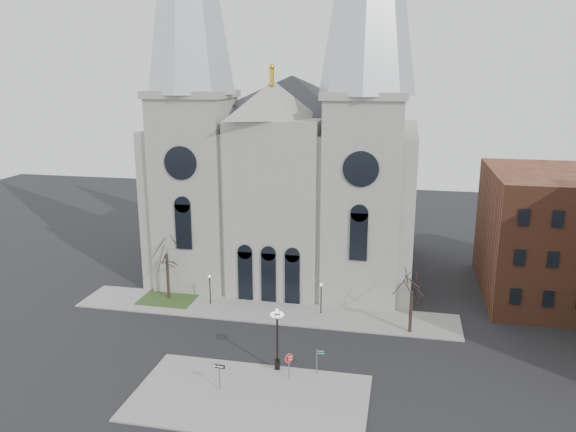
% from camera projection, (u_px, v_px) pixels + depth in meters
% --- Properties ---
extents(ground, '(160.00, 160.00, 0.00)m').
position_uv_depth(ground, '(232.00, 362.00, 48.29)').
color(ground, black).
rests_on(ground, ground).
extents(sidewalk_near, '(18.00, 10.00, 0.14)m').
position_uv_depth(sidewalk_near, '(250.00, 397.00, 42.93)').
color(sidewalk_near, gray).
rests_on(sidewalk_near, ground).
extents(sidewalk_far, '(40.00, 6.00, 0.14)m').
position_uv_depth(sidewalk_far, '(263.00, 311.00, 58.71)').
color(sidewalk_far, gray).
rests_on(sidewalk_far, ground).
extents(grass_patch, '(6.00, 5.00, 0.18)m').
position_uv_depth(grass_patch, '(169.00, 298.00, 61.85)').
color(grass_patch, '#31471E').
rests_on(grass_patch, ground).
extents(cathedral, '(33.00, 26.66, 54.00)m').
position_uv_depth(cathedral, '(287.00, 124.00, 65.47)').
color(cathedral, '#9B9890').
rests_on(cathedral, ground).
extents(bg_building_brick, '(14.00, 18.00, 14.00)m').
position_uv_depth(bg_building_brick, '(553.00, 235.00, 61.47)').
color(bg_building_brick, brown).
rests_on(bg_building_brick, ground).
extents(tree_left, '(3.20, 3.20, 7.50)m').
position_uv_depth(tree_left, '(166.00, 251.00, 60.51)').
color(tree_left, black).
rests_on(tree_left, ground).
extents(tree_right, '(3.20, 3.20, 6.00)m').
position_uv_depth(tree_right, '(412.00, 289.00, 52.75)').
color(tree_right, black).
rests_on(tree_right, ground).
extents(ped_lamp_left, '(0.32, 0.32, 3.26)m').
position_uv_depth(ped_lamp_left, '(210.00, 284.00, 59.83)').
color(ped_lamp_left, black).
rests_on(ped_lamp_left, sidewalk_far).
extents(ped_lamp_right, '(0.32, 0.32, 3.26)m').
position_uv_depth(ped_lamp_right, '(321.00, 293.00, 57.44)').
color(ped_lamp_right, black).
rests_on(ped_lamp_right, sidewalk_far).
extents(stop_sign, '(0.74, 0.35, 2.23)m').
position_uv_depth(stop_sign, '(289.00, 360.00, 45.07)').
color(stop_sign, slate).
rests_on(stop_sign, sidewalk_near).
extents(globe_lamp, '(1.41, 1.41, 5.43)m').
position_uv_depth(globe_lamp, '(277.00, 331.00, 46.12)').
color(globe_lamp, black).
rests_on(globe_lamp, sidewalk_near).
extents(one_way_sign, '(0.98, 0.10, 2.23)m').
position_uv_depth(one_way_sign, '(219.00, 372.00, 43.59)').
color(one_way_sign, slate).
rests_on(one_way_sign, sidewalk_near).
extents(street_name_sign, '(0.69, 0.14, 2.15)m').
position_uv_depth(street_name_sign, '(318.00, 359.00, 45.98)').
color(street_name_sign, slate).
rests_on(street_name_sign, sidewalk_near).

